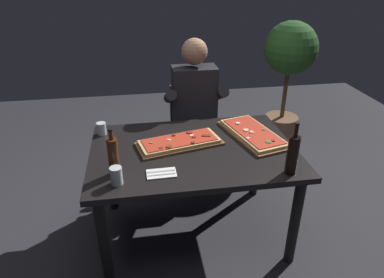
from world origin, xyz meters
The scene contains 12 objects.
ground_plane centered at (0.00, 0.00, 0.00)m, with size 6.40×6.40×0.00m, color #2D2D33.
dining_table centered at (0.00, 0.00, 0.64)m, with size 1.40×0.96×0.74m.
pizza_rectangular_front centered at (-0.08, 0.07, 0.76)m, with size 0.63×0.38×0.05m.
pizza_rectangular_left centered at (0.47, 0.12, 0.76)m, with size 0.42×0.64×0.05m.
wine_bottle_dark centered at (-0.52, -0.23, 0.86)m, with size 0.06×0.06×0.30m.
oil_bottle_amber centered at (0.53, -0.39, 0.87)m, with size 0.07×0.07×0.34m.
tumbler_near_camera centered at (-0.50, -0.34, 0.79)m, with size 0.07×0.07×0.11m.
tumbler_far_side centered at (-0.63, 0.33, 0.79)m, with size 0.07×0.07×0.09m.
napkin_cutlery_set centered at (-0.24, -0.28, 0.74)m, with size 0.18×0.11×0.01m.
diner_chair centered at (0.14, 0.86, 0.49)m, with size 0.44×0.44×0.87m.
seated_diner centered at (0.14, 0.74, 0.74)m, with size 0.53×0.41×1.33m.
potted_plant_corner centered at (1.20, 1.25, 0.89)m, with size 0.54×0.54×1.37m.
Camera 1 is at (-0.34, -2.05, 1.90)m, focal length 32.34 mm.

